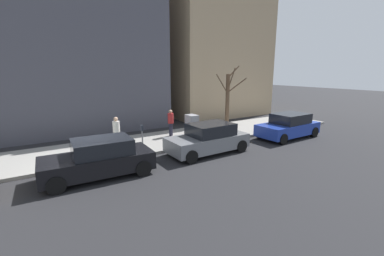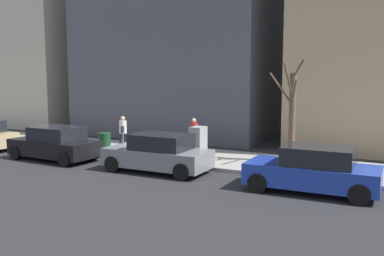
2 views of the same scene
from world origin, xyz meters
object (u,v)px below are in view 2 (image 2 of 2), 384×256
parked_car_blue (314,170)px  utility_box (198,143)px  parked_car_grey (158,154)px  parked_car_black (55,144)px  trash_bin (105,142)px  pedestrian_near_meter (194,134)px  office_tower_right (48,24)px  office_block_center (198,25)px  parking_meter (123,137)px  bare_tree (292,114)px  pedestrian_midblock (123,131)px

parked_car_blue → utility_box: size_ratio=2.97×
parked_car_grey → parked_car_black: 5.43m
trash_bin → pedestrian_near_meter: 4.37m
trash_bin → office_tower_right: (10.42, 14.50, 7.49)m
parked_car_grey → office_block_center: (12.83, 4.90, 6.55)m
office_tower_right → pedestrian_near_meter: bearing=-115.6°
office_tower_right → trash_bin: bearing=-125.7°
utility_box → pedestrian_near_meter: (1.14, 0.82, 0.24)m
parked_car_grey → parking_meter: size_ratio=3.14×
parking_meter → bare_tree: (2.11, -7.22, 1.22)m
utility_box → parked_car_black: bearing=113.6°
parking_meter → utility_box: size_ratio=0.94×
parked_car_blue → trash_bin: parked_car_blue is taller
trash_bin → pedestrian_midblock: pedestrian_midblock is taller
parked_car_blue → trash_bin: 10.66m
utility_box → office_block_center: size_ratio=0.10×
utility_box → pedestrian_midblock: pedestrian_midblock is taller
utility_box → pedestrian_midblock: (0.39, 4.38, 0.24)m
office_block_center → trash_bin: bearing=-177.2°
parked_car_grey → office_block_center: size_ratio=0.29×
parked_car_black → parked_car_blue: bearing=-88.0°
pedestrian_midblock → office_block_center: bearing=74.4°
parking_meter → trash_bin: parking_meter is taller
parking_meter → office_block_center: 13.05m
trash_bin → pedestrian_midblock: bearing=-32.3°
parked_car_black → office_tower_right: bearing=48.7°
bare_tree → pedestrian_midblock: 8.27m
pedestrian_midblock → pedestrian_near_meter: bearing=-9.5°
parked_car_blue → office_block_center: office_block_center is taller
parked_car_blue → parking_meter: 9.18m
pedestrian_near_meter → bare_tree: bearing=134.5°
pedestrian_midblock → parking_meter: bearing=-74.6°
office_tower_right → parked_car_grey: bearing=-123.4°
parked_car_grey → parked_car_black: same height
parked_car_blue → parked_car_grey: 6.07m
pedestrian_near_meter → parking_meter: bearing=-9.7°
pedestrian_near_meter → office_block_center: 12.05m
utility_box → trash_bin: bearing=94.7°
parking_meter → trash_bin: bearing=72.5°
parking_meter → parked_car_blue: bearing=-100.8°
office_tower_right → parking_meter: bearing=-124.3°
pedestrian_near_meter → parked_car_grey: bearing=48.1°
parked_car_black → trash_bin: size_ratio=4.73×
parked_car_grey → trash_bin: bearing=63.8°
parked_car_black → parking_meter: (1.74, -2.48, 0.24)m
utility_box → trash_bin: utility_box is taller
parking_meter → bare_tree: bearing=-73.7°
parked_car_blue → pedestrian_midblock: bearing=71.8°
parked_car_black → office_tower_right: office_tower_right is taller
parking_meter → pedestrian_midblock: 1.55m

